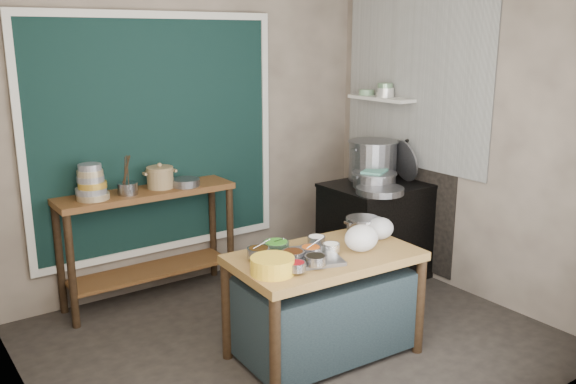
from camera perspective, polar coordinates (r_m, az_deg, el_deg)
floor at (r=4.61m, az=0.42°, el=-13.74°), size 3.50×3.00×0.02m
back_wall at (r=5.42m, az=-8.98°, el=6.11°), size 3.50×0.02×2.80m
left_wall at (r=3.44m, az=-24.05°, el=0.26°), size 0.02×3.00×2.80m
right_wall at (r=5.35m, az=16.02°, el=5.62°), size 0.02×3.00×2.80m
curtain_panel at (r=5.25m, az=-12.19°, el=5.14°), size 2.10×0.02×1.90m
curtain_frame at (r=5.24m, az=-12.15°, el=5.13°), size 2.22×0.03×2.02m
tile_panel at (r=5.64m, az=11.77°, el=10.91°), size 0.02×1.70×1.70m
soot_patch at (r=5.89m, az=10.52°, el=-0.24°), size 0.01×1.30×1.30m
wall_shelf at (r=5.80m, az=8.74°, el=8.65°), size 0.22×0.70×0.03m
prep_table at (r=4.26m, az=3.39°, el=-10.52°), size 1.29×0.79×0.75m
back_counter at (r=5.21m, az=-12.86°, el=-4.90°), size 1.45×0.40×0.95m
stove_block at (r=5.63m, az=8.34°, el=-3.74°), size 0.90×0.68×0.85m
stove_top at (r=5.51m, az=8.51°, el=0.61°), size 0.92×0.69×0.03m
condiment_tray at (r=3.98m, az=0.76°, el=-6.22°), size 0.65×0.55×0.02m
condiment_bowls at (r=3.95m, az=0.27°, el=-5.74°), size 0.62×0.49×0.07m
yellow_basin at (r=3.76m, az=-1.47°, el=-6.90°), size 0.27×0.27×0.11m
saucepan at (r=4.47m, az=6.98°, el=-3.23°), size 0.27×0.27×0.14m
plastic_bag_a at (r=4.15m, az=6.88°, el=-4.31°), size 0.30×0.27×0.18m
plastic_bag_b at (r=4.41m, az=8.59°, el=-3.39°), size 0.24×0.22×0.16m
bowl_stack at (r=4.88m, az=-17.92°, el=0.71°), size 0.25×0.25×0.28m
utensil_cup at (r=4.96m, az=-14.78°, el=0.32°), size 0.18×0.18×0.10m
ceramic_crock at (r=5.11m, az=-11.87°, el=1.24°), size 0.25×0.25×0.16m
wide_bowl at (r=5.15m, az=-9.58°, el=0.89°), size 0.31×0.31×0.06m
stock_pot at (r=5.62m, az=7.92°, el=2.95°), size 0.47×0.47×0.36m
pot_lid at (r=5.61m, az=10.85°, el=2.89°), size 0.18×0.40×0.38m
steamer at (r=5.39m, az=8.07°, el=1.17°), size 0.45×0.45×0.13m
green_cloth at (r=5.37m, az=8.10°, el=1.94°), size 0.29×0.27×0.02m
shallow_pan at (r=5.17m, az=8.59°, el=0.15°), size 0.50×0.50×0.05m
shelf_bowl_stack at (r=5.75m, az=9.13°, el=9.34°), size 0.16×0.16×0.13m
shelf_bowl_green at (r=5.94m, az=7.36°, el=9.23°), size 0.15×0.15×0.05m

